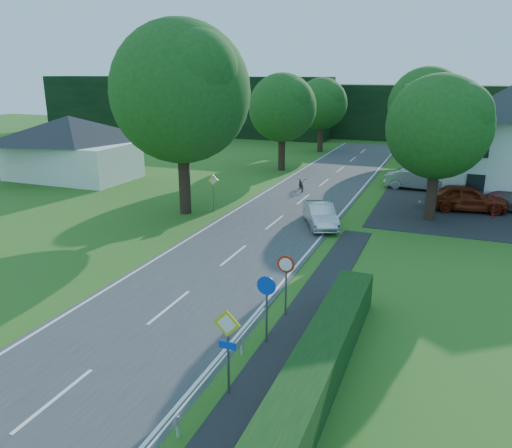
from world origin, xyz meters
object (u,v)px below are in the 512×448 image
at_px(streetlight, 431,142).
at_px(parasol, 494,205).
at_px(parked_car_silver_a, 416,179).
at_px(motorcycle, 301,184).
at_px(moving_car, 321,215).
at_px(parked_car_red, 467,198).

relative_size(streetlight, parasol, 4.11).
bearing_deg(streetlight, parked_car_silver_a, 99.25).
xyz_separation_m(streetlight, motorcycle, (-8.96, 2.53, -3.93)).
bearing_deg(parked_car_silver_a, motorcycle, 117.48).
xyz_separation_m(streetlight, parasol, (4.02, -0.50, -3.55)).
height_order(streetlight, parasol, streetlight).
relative_size(moving_car, parked_car_silver_a, 0.91).
relative_size(motorcycle, parked_car_silver_a, 0.41).
bearing_deg(moving_car, parked_car_silver_a, 45.09).
bearing_deg(parked_car_red, parasol, -142.69).
bearing_deg(parked_car_silver_a, moving_car, 162.47).
xyz_separation_m(streetlight, parked_car_red, (2.50, 1.00, -3.58)).
distance_m(streetlight, parked_car_silver_a, 7.32).
relative_size(streetlight, motorcycle, 4.25).
distance_m(moving_car, parked_car_silver_a, 12.74).
xyz_separation_m(motorcycle, parasol, (12.98, -3.03, 0.38)).
xyz_separation_m(moving_car, parked_car_silver_a, (4.34, 11.98, 0.07)).
height_order(motorcycle, parked_car_silver_a, parked_car_silver_a).
height_order(streetlight, parked_car_red, streetlight).
bearing_deg(parasol, parked_car_silver_a, 126.73).
bearing_deg(parasol, streetlight, 172.91).
bearing_deg(streetlight, motorcycle, 164.21).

